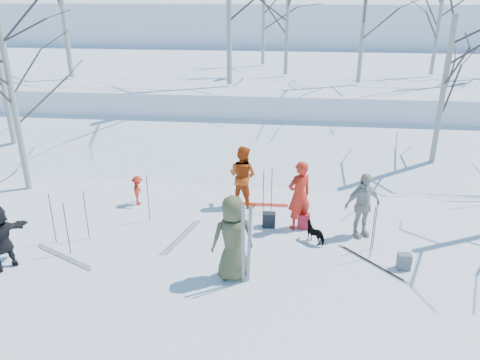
# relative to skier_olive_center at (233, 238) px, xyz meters

# --- Properties ---
(ground) EXTENTS (120.00, 120.00, 0.00)m
(ground) POSITION_rel_skier_olive_center_xyz_m (-0.12, 0.98, -0.96)
(ground) COLOR white
(ground) RESTS_ON ground
(snow_ramp) EXTENTS (70.00, 9.49, 4.12)m
(snow_ramp) POSITION_rel_skier_olive_center_xyz_m (-0.12, 7.98, -0.81)
(snow_ramp) COLOR white
(snow_ramp) RESTS_ON ground
(snow_plateau) EXTENTS (70.00, 18.00, 2.20)m
(snow_plateau) POSITION_rel_skier_olive_center_xyz_m (-0.12, 17.98, 0.04)
(snow_plateau) COLOR white
(snow_plateau) RESTS_ON ground
(far_hill) EXTENTS (90.00, 30.00, 6.00)m
(far_hill) POSITION_rel_skier_olive_center_xyz_m (-0.12, 38.98, 1.04)
(far_hill) COLOR white
(far_hill) RESTS_ON ground
(skier_olive_center) EXTENTS (1.09, 0.90, 1.93)m
(skier_olive_center) POSITION_rel_skier_olive_center_xyz_m (0.00, 0.00, 0.00)
(skier_olive_center) COLOR #494B2D
(skier_olive_center) RESTS_ON ground
(skier_red_north) EXTENTS (0.82, 0.75, 1.88)m
(skier_red_north) POSITION_rel_skier_olive_center_xyz_m (1.43, 2.47, -0.03)
(skier_red_north) COLOR red
(skier_red_north) RESTS_ON ground
(skier_redor_behind) EXTENTS (1.08, 0.99, 1.80)m
(skier_redor_behind) POSITION_rel_skier_olive_center_xyz_m (-0.19, 3.78, -0.07)
(skier_redor_behind) COLOR #B23C0D
(skier_redor_behind) RESTS_ON ground
(skier_red_seated) EXTENTS (0.41, 0.61, 0.88)m
(skier_red_seated) POSITION_rel_skier_olive_center_xyz_m (-3.24, 3.44, -0.52)
(skier_red_seated) COLOR red
(skier_red_seated) RESTS_ON ground
(skier_cream_east) EXTENTS (1.09, 0.81, 1.72)m
(skier_cream_east) POSITION_rel_skier_olive_center_xyz_m (3.02, 2.22, -0.10)
(skier_cream_east) COLOR beige
(skier_cream_east) RESTS_ON ground
(skier_grey_west) EXTENTS (1.18, 1.47, 1.57)m
(skier_grey_west) POSITION_rel_skier_olive_center_xyz_m (-5.21, -0.21, -0.18)
(skier_grey_west) COLOR black
(skier_grey_west) RESTS_ON ground
(dog) EXTENTS (0.66, 0.62, 0.53)m
(dog) POSITION_rel_skier_olive_center_xyz_m (1.87, 1.74, -0.70)
(dog) COLOR black
(dog) RESTS_ON ground
(upright_ski_left) EXTENTS (0.08, 0.16, 1.90)m
(upright_ski_left) POSITION_rel_skier_olive_center_xyz_m (0.24, -0.23, -0.01)
(upright_ski_left) COLOR silver
(upright_ski_left) RESTS_ON ground
(upright_ski_right) EXTENTS (0.14, 0.23, 1.89)m
(upright_ski_right) POSITION_rel_skier_olive_center_xyz_m (0.37, -0.23, -0.01)
(upright_ski_right) COLOR silver
(upright_ski_right) RESTS_ON ground
(ski_pair_a) EXTENTS (2.09, 2.10, 0.02)m
(ski_pair_a) POSITION_rel_skier_olive_center_xyz_m (3.13, 0.88, -0.95)
(ski_pair_a) COLOR silver
(ski_pair_a) RESTS_ON ground
(ski_pair_b) EXTENTS (1.75, 2.06, 0.02)m
(ski_pair_b) POSITION_rel_skier_olive_center_xyz_m (-4.11, 0.35, -0.95)
(ski_pair_b) COLOR silver
(ski_pair_b) RESTS_ON ground
(ski_pair_c) EXTENTS (1.16, 2.00, 0.02)m
(ski_pair_c) POSITION_rel_skier_olive_center_xyz_m (-1.54, 1.62, -0.95)
(ski_pair_c) COLOR silver
(ski_pair_c) RESTS_ON ground
(ski_pair_d) EXTENTS (0.22, 1.90, 0.02)m
(ski_pair_d) POSITION_rel_skier_olive_center_xyz_m (0.21, 3.78, -0.95)
(ski_pair_d) COLOR red
(ski_pair_d) RESTS_ON ground
(ski_pole_a) EXTENTS (0.02, 0.02, 1.34)m
(ski_pole_a) POSITION_rel_skier_olive_center_xyz_m (-4.63, 1.02, -0.29)
(ski_pole_a) COLOR black
(ski_pole_a) RESTS_ON ground
(ski_pole_b) EXTENTS (0.02, 0.02, 1.34)m
(ski_pole_b) POSITION_rel_skier_olive_center_xyz_m (-3.86, 1.27, -0.29)
(ski_pole_b) COLOR black
(ski_pole_b) RESTS_ON ground
(ski_pole_c) EXTENTS (0.02, 0.02, 1.34)m
(ski_pole_c) POSITION_rel_skier_olive_center_xyz_m (0.67, 3.42, -0.29)
(ski_pole_c) COLOR black
(ski_pole_c) RESTS_ON ground
(ski_pole_d) EXTENTS (0.02, 0.02, 1.34)m
(ski_pole_d) POSITION_rel_skier_olive_center_xyz_m (-2.61, 2.42, -0.29)
(ski_pole_d) COLOR black
(ski_pole_d) RESTS_ON ground
(ski_pole_e) EXTENTS (0.02, 0.02, 1.34)m
(ski_pole_e) POSITION_rel_skier_olive_center_xyz_m (0.46, 3.18, -0.29)
(ski_pole_e) COLOR black
(ski_pole_e) RESTS_ON ground
(ski_pole_f) EXTENTS (0.02, 0.02, 1.34)m
(ski_pole_f) POSITION_rel_skier_olive_center_xyz_m (3.12, 1.10, -0.29)
(ski_pole_f) COLOR black
(ski_pole_f) RESTS_ON ground
(ski_pole_g) EXTENTS (0.02, 0.02, 1.34)m
(ski_pole_g) POSITION_rel_skier_olive_center_xyz_m (3.25, 1.54, -0.29)
(ski_pole_g) COLOR black
(ski_pole_g) RESTS_ON ground
(ski_pole_h) EXTENTS (0.02, 0.02, 1.34)m
(ski_pole_h) POSITION_rel_skier_olive_center_xyz_m (-4.02, 0.54, -0.29)
(ski_pole_h) COLOR black
(ski_pole_h) RESTS_ON ground
(backpack_red) EXTENTS (0.32, 0.22, 0.42)m
(backpack_red) POSITION_rel_skier_olive_center_xyz_m (1.58, 2.45, -0.75)
(backpack_red) COLOR #B11B2B
(backpack_red) RESTS_ON ground
(backpack_grey) EXTENTS (0.30, 0.20, 0.38)m
(backpack_grey) POSITION_rel_skier_olive_center_xyz_m (3.81, 0.72, -0.77)
(backpack_grey) COLOR slate
(backpack_grey) RESTS_ON ground
(backpack_dark) EXTENTS (0.34, 0.24, 0.40)m
(backpack_dark) POSITION_rel_skier_olive_center_xyz_m (0.66, 2.44, -0.76)
(backpack_dark) COLOR black
(backpack_dark) RESTS_ON ground
(birch_plateau_a) EXTENTS (4.19, 4.19, 5.13)m
(birch_plateau_a) POSITION_rel_skier_olive_center_xyz_m (3.94, 11.82, 3.80)
(birch_plateau_a) COLOR silver
(birch_plateau_a) RESTS_ON snow_plateau
(birch_plateau_b) EXTENTS (4.11, 4.11, 5.01)m
(birch_plateau_b) POSITION_rel_skier_olive_center_xyz_m (-0.47, 16.79, 3.74)
(birch_plateau_b) COLOR silver
(birch_plateau_b) RESTS_ON snow_plateau
(birch_plateau_c) EXTENTS (3.81, 3.81, 4.59)m
(birch_plateau_c) POSITION_rel_skier_olive_center_xyz_m (7.61, 14.35, 3.53)
(birch_plateau_c) COLOR silver
(birch_plateau_c) RESTS_ON snow_plateau
(birch_plateau_e) EXTENTS (4.13, 4.13, 5.04)m
(birch_plateau_e) POSITION_rel_skier_olive_center_xyz_m (0.81, 13.57, 3.76)
(birch_plateau_e) COLOR silver
(birch_plateau_e) RESTS_ON snow_plateau
(birch_edge_a) EXTENTS (4.80, 4.80, 6.00)m
(birch_edge_a) POSITION_rel_skier_olive_center_xyz_m (-7.11, 4.21, 2.03)
(birch_edge_a) COLOR silver
(birch_edge_a) RESTS_ON ground
(birch_edge_d) EXTENTS (4.65, 4.65, 5.78)m
(birch_edge_d) POSITION_rel_skier_olive_center_xyz_m (-9.13, 6.97, 1.93)
(birch_edge_d) COLOR silver
(birch_edge_d) RESTS_ON ground
(birch_edge_e) EXTENTS (4.27, 4.27, 5.24)m
(birch_edge_e) POSITION_rel_skier_olive_center_xyz_m (5.93, 6.74, 1.66)
(birch_edge_e) COLOR silver
(birch_edge_e) RESTS_ON ground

